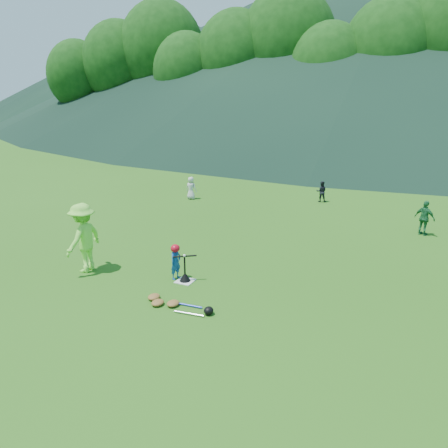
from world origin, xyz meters
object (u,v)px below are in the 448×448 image
Objects in this scene: home_plate at (185,281)px; fielder_b at (321,192)px; adult_coach at (83,238)px; fielder_a at (191,188)px; fielder_c at (425,218)px; batting_tee at (185,277)px; equipment_pile at (173,304)px; batter_child at (176,262)px.

fielder_b is (1.38, 10.12, 0.46)m from home_plate.
fielder_a is (-1.35, 8.64, -0.45)m from adult_coach.
home_plate is 0.47× the size of fielder_b.
fielder_a is 1.10× the size of fielder_b.
fielder_c is 1.81× the size of batting_tee.
equipment_pile is at bearing 84.78° from fielder_c.
fielder_a is 0.85× the size of fielder_c.
batting_tee is at bearing 107.44° from equipment_pile.
fielder_b reaches higher than home_plate.
fielder_b is 1.40× the size of batting_tee.
adult_coach is 11.47m from fielder_b.
batting_tee is at bearing 77.87° from fielder_c.
home_plate is at bearing 107.44° from equipment_pile.
batter_child is (-0.31, 0.07, 0.46)m from home_plate.
fielder_b is 11.50m from equipment_pile.
adult_coach is at bearing -169.96° from home_plate.
equipment_pile is at bearing 68.48° from fielder_b.
fielder_c is at bearing 50.36° from batting_tee.
batting_tee is at bearing 65.51° from fielder_b.
batter_child is 2.69m from adult_coach.
fielder_b is at bearing 2.88° from batter_child.
fielder_c is at bearing 126.22° from fielder_b.
adult_coach reaches higher than fielder_c.
batting_tee is (0.00, 0.00, 0.12)m from home_plate.
home_plate is 0.25× the size of equipment_pile.
home_plate is at bearing 0.00° from batting_tee.
home_plate is 9.18m from fielder_a.
batter_child is 1.00× the size of fielder_b.
fielder_c is 8.93m from batting_tee.
batter_child reaches higher than equipment_pile.
equipment_pile is at bearing -72.56° from home_plate.
batter_child is 0.49× the size of adult_coach.
batting_tee is (-5.69, -6.86, -0.49)m from fielder_c.
batter_child is at bearing 168.13° from home_plate.
home_plate is at bearing 117.01° from fielder_a.
fielder_c is (6.00, 6.80, 0.14)m from batter_child.
equipment_pile is (-0.96, -11.45, -0.41)m from fielder_b.
home_plate is 3.10m from adult_coach.
batter_child is 0.47m from batting_tee.
home_plate is at bearing -89.45° from batter_child.
adult_coach reaches higher than fielder_b.
adult_coach is 2.06× the size of fielder_b.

